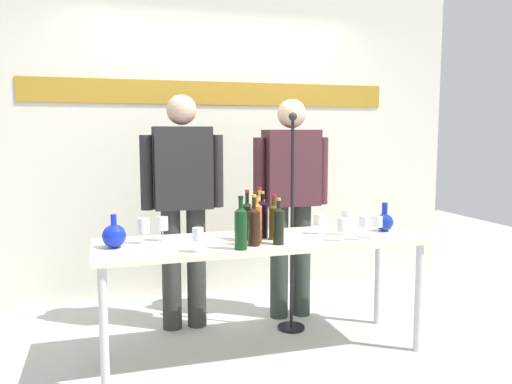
# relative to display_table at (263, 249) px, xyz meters

# --- Properties ---
(ground_plane) EXTENTS (10.00, 10.00, 0.00)m
(ground_plane) POSITION_rel_display_table_xyz_m (0.00, 0.00, -0.70)
(ground_plane) COLOR #B7B7B3
(back_wall) EXTENTS (4.60, 0.11, 3.00)m
(back_wall) POSITION_rel_display_table_xyz_m (0.00, 1.45, 0.80)
(back_wall) COLOR silver
(back_wall) RESTS_ON ground
(display_table) EXTENTS (2.10, 0.62, 0.76)m
(display_table) POSITION_rel_display_table_xyz_m (0.00, 0.00, 0.00)
(display_table) COLOR silver
(display_table) RESTS_ON ground
(decanter_blue_left) EXTENTS (0.14, 0.14, 0.20)m
(decanter_blue_left) POSITION_rel_display_table_xyz_m (-0.92, 0.00, 0.14)
(decanter_blue_left) COLOR #1328C0
(decanter_blue_left) RESTS_ON display_table
(decanter_blue_right) EXTENTS (0.12, 0.12, 0.20)m
(decanter_blue_right) POSITION_rel_display_table_xyz_m (0.88, 0.00, 0.13)
(decanter_blue_right) COLOR navy
(decanter_blue_right) RESTS_ON display_table
(presenter_left) EXTENTS (0.60, 0.22, 1.71)m
(presenter_left) POSITION_rel_display_table_xyz_m (-0.42, 0.60, 0.28)
(presenter_left) COLOR #2F312D
(presenter_left) RESTS_ON ground
(presenter_right) EXTENTS (0.61, 0.22, 1.69)m
(presenter_right) POSITION_rel_display_table_xyz_m (0.42, 0.60, 0.27)
(presenter_right) COLOR #2E3630
(presenter_right) RESTS_ON ground
(wine_bottle_0) EXTENTS (0.06, 0.06, 0.29)m
(wine_bottle_0) POSITION_rel_display_table_xyz_m (0.06, -0.04, 0.19)
(wine_bottle_0) COLOR #45360E
(wine_bottle_0) RESTS_ON display_table
(wine_bottle_1) EXTENTS (0.07, 0.07, 0.31)m
(wine_bottle_1) POSITION_rel_display_table_xyz_m (-0.21, -0.26, 0.20)
(wine_bottle_1) COLOR #113816
(wine_bottle_1) RESTS_ON display_table
(wine_bottle_2) EXTENTS (0.07, 0.07, 0.28)m
(wine_bottle_2) POSITION_rel_display_table_xyz_m (0.04, -0.19, 0.19)
(wine_bottle_2) COLOR black
(wine_bottle_2) RESTS_ON display_table
(wine_bottle_3) EXTENTS (0.07, 0.07, 0.31)m
(wine_bottle_3) POSITION_rel_display_table_xyz_m (-0.11, -0.18, 0.19)
(wine_bottle_3) COLOR black
(wine_bottle_3) RESTS_ON display_table
(wine_bottle_4) EXTENTS (0.07, 0.07, 0.30)m
(wine_bottle_4) POSITION_rel_display_table_xyz_m (0.01, 0.04, 0.20)
(wine_bottle_4) COLOR black
(wine_bottle_4) RESTS_ON display_table
(wine_bottle_5) EXTENTS (0.07, 0.07, 0.31)m
(wine_bottle_5) POSITION_rel_display_table_xyz_m (0.04, 0.21, 0.20)
(wine_bottle_5) COLOR gold
(wine_bottle_5) RESTS_ON display_table
(wine_bottle_6) EXTENTS (0.07, 0.07, 0.32)m
(wine_bottle_6) POSITION_rel_display_table_xyz_m (-0.10, -0.00, 0.20)
(wine_bottle_6) COLOR black
(wine_bottle_6) RESTS_ON display_table
(wine_bottle_7) EXTENTS (0.07, 0.07, 0.31)m
(wine_bottle_7) POSITION_rel_display_table_xyz_m (-0.07, -0.09, 0.20)
(wine_bottle_7) COLOR #C96B28
(wine_bottle_7) RESTS_ON display_table
(wine_glass_left_0) EXTENTS (0.07, 0.07, 0.16)m
(wine_glass_left_0) POSITION_rel_display_table_xyz_m (-0.74, 0.07, 0.18)
(wine_glass_left_0) COLOR white
(wine_glass_left_0) RESTS_ON display_table
(wine_glass_left_1) EXTENTS (0.06, 0.06, 0.14)m
(wine_glass_left_1) POSITION_rel_display_table_xyz_m (-0.46, -0.25, 0.17)
(wine_glass_left_1) COLOR white
(wine_glass_left_1) RESTS_ON display_table
(wine_glass_left_2) EXTENTS (0.07, 0.07, 0.15)m
(wine_glass_left_2) POSITION_rel_display_table_xyz_m (-0.62, 0.12, 0.17)
(wine_glass_left_2) COLOR white
(wine_glass_left_2) RESTS_ON display_table
(wine_glass_right_0) EXTENTS (0.07, 0.07, 0.17)m
(wine_glass_right_0) POSITION_rel_display_table_xyz_m (0.57, -0.04, 0.19)
(wine_glass_right_0) COLOR white
(wine_glass_right_0) RESTS_ON display_table
(wine_glass_right_1) EXTENTS (0.06, 0.06, 0.15)m
(wine_glass_right_1) POSITION_rel_display_table_xyz_m (0.45, -0.21, 0.17)
(wine_glass_right_1) COLOR white
(wine_glass_right_1) RESTS_ON display_table
(wine_glass_right_2) EXTENTS (0.07, 0.07, 0.14)m
(wine_glass_right_2) POSITION_rel_display_table_xyz_m (0.71, -0.20, 0.17)
(wine_glass_right_2) COLOR white
(wine_glass_right_2) RESTS_ON display_table
(wine_glass_right_3) EXTENTS (0.07, 0.07, 0.14)m
(wine_glass_right_3) POSITION_rel_display_table_xyz_m (0.41, 0.04, 0.16)
(wine_glass_right_3) COLOR white
(wine_glass_right_3) RESTS_ON display_table
(wine_glass_right_4) EXTENTS (0.07, 0.07, 0.16)m
(wine_glass_right_4) POSITION_rel_display_table_xyz_m (0.60, -0.23, 0.18)
(wine_glass_right_4) COLOR white
(wine_glass_right_4) RESTS_ON display_table
(microphone_stand) EXTENTS (0.20, 0.20, 1.58)m
(microphone_stand) POSITION_rel_display_table_xyz_m (0.33, 0.34, -0.16)
(microphone_stand) COLOR black
(microphone_stand) RESTS_ON ground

